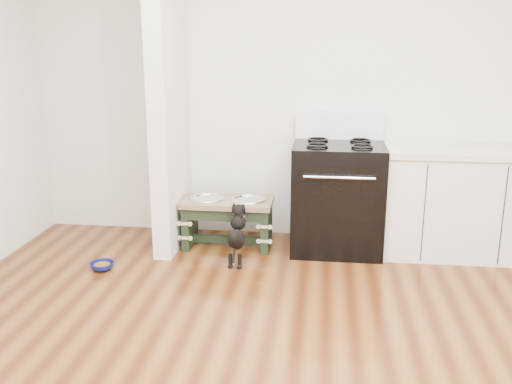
% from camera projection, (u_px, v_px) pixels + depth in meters
% --- Properties ---
extents(room_shell, '(5.00, 5.00, 5.00)m').
position_uv_depth(room_shell, '(297.00, 75.00, 2.52)').
color(room_shell, silver).
rests_on(room_shell, ground).
extents(partition_wall, '(0.15, 0.80, 2.70)m').
position_uv_depth(partition_wall, '(169.00, 91.00, 4.74)').
color(partition_wall, silver).
rests_on(partition_wall, ground).
extents(oven_range, '(0.76, 0.69, 1.14)m').
position_uv_depth(oven_range, '(337.00, 195.00, 4.86)').
color(oven_range, black).
rests_on(oven_range, ground).
extents(cabinet_run, '(1.24, 0.64, 0.91)m').
position_uv_depth(cabinet_run, '(455.00, 201.00, 4.77)').
color(cabinet_run, silver).
rests_on(cabinet_run, ground).
extents(dog_feeder, '(0.78, 0.41, 0.44)m').
position_uv_depth(dog_feeder, '(228.00, 213.00, 4.94)').
color(dog_feeder, black).
rests_on(dog_feeder, ground).
extents(puppy, '(0.14, 0.40, 0.47)m').
position_uv_depth(puppy, '(237.00, 232.00, 4.60)').
color(puppy, black).
rests_on(puppy, ground).
extents(floor_bowl, '(0.21, 0.21, 0.06)m').
position_uv_depth(floor_bowl, '(102.00, 266.00, 4.51)').
color(floor_bowl, '#0C1355').
rests_on(floor_bowl, ground).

